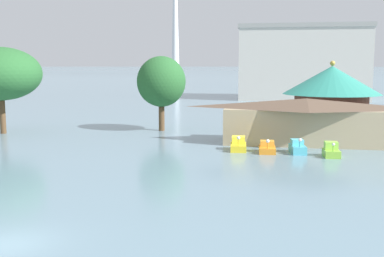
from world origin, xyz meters
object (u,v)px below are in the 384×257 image
pedal_boat_yellow (238,145)px  shoreline_tree_mid (161,82)px  green_roof_pavilion (331,92)px  pedal_boat_cyan (298,148)px  pedal_boat_lime (331,151)px  shoreline_tree_tall_left (0,74)px  background_building_block (302,62)px  boathouse (306,120)px  pedal_boat_orange (267,148)px

pedal_boat_yellow → shoreline_tree_mid: size_ratio=0.31×
green_roof_pavilion → pedal_boat_yellow: bearing=-118.1°
pedal_boat_cyan → pedal_boat_lime: pedal_boat_cyan is taller
shoreline_tree_tall_left → shoreline_tree_mid: bearing=17.2°
shoreline_tree_mid → background_building_block: 62.76m
boathouse → shoreline_tree_tall_left: bearing=178.0°
pedal_boat_yellow → pedal_boat_orange: bearing=71.1°
pedal_boat_cyan → boathouse: (1.09, 5.90, 1.99)m
pedal_boat_lime → pedal_boat_cyan: bearing=-117.2°
pedal_boat_orange → green_roof_pavilion: size_ratio=0.20×
boathouse → background_building_block: bearing=87.5°
pedal_boat_orange → pedal_boat_lime: bearing=76.9°
green_roof_pavilion → background_building_block: bearing=91.5°
pedal_boat_cyan → shoreline_tree_tall_left: (-35.11, 7.14, 6.75)m
pedal_boat_yellow → pedal_boat_lime: pedal_boat_yellow is taller
pedal_boat_yellow → pedal_boat_cyan: bearing=80.4°
background_building_block → shoreline_tree_mid: bearing=-109.1°
pedal_boat_yellow → boathouse: boathouse is taller
background_building_block → pedal_boat_yellow: bearing=-97.7°
pedal_boat_orange → pedal_boat_lime: 5.99m
pedal_boat_orange → green_roof_pavilion: green_roof_pavilion is taller
pedal_boat_cyan → pedal_boat_lime: (3.00, -1.31, 0.01)m
pedal_boat_yellow → boathouse: bearing=123.6°
pedal_boat_yellow → shoreline_tree_tall_left: size_ratio=0.28×
pedal_boat_yellow → green_roof_pavilion: bearing=147.2°
pedal_boat_cyan → green_roof_pavilion: bearing=157.0°
pedal_boat_yellow → shoreline_tree_mid: (-10.76, 12.43, 5.69)m
pedal_boat_cyan → boathouse: 6.32m
boathouse → pedal_boat_lime: bearing=-75.1°
pedal_boat_orange → background_building_block: 73.21m
boathouse → background_building_block: 66.65m
pedal_boat_lime → shoreline_tree_mid: shoreline_tree_mid is taller
shoreline_tree_tall_left → shoreline_tree_mid: shoreline_tree_tall_left is taller
pedal_boat_cyan → green_roof_pavilion: (5.30, 21.18, 4.16)m
green_roof_pavilion → background_building_block: (-1.32, 51.01, 3.97)m
green_roof_pavilion → shoreline_tree_tall_left: size_ratio=1.25×
pedal_boat_cyan → pedal_boat_lime: bearing=57.5°
shoreline_tree_tall_left → boathouse: bearing=-2.0°
pedal_boat_orange → boathouse: (3.97, 6.13, 2.07)m
pedal_boat_yellow → shoreline_tree_tall_left: shoreline_tree_tall_left is taller
green_roof_pavilion → boathouse: bearing=-105.4°
pedal_boat_orange → shoreline_tree_tall_left: 33.76m
pedal_boat_orange → shoreline_tree_tall_left: (-32.23, 7.37, 6.83)m
pedal_boat_yellow → pedal_boat_orange: (2.85, -0.72, -0.09)m
boathouse → green_roof_pavilion: (4.21, 15.29, 2.16)m
pedal_boat_lime → shoreline_tree_mid: bearing=-129.7°
pedal_boat_cyan → background_building_block: size_ratio=0.09×
pedal_boat_lime → green_roof_pavilion: size_ratio=0.17×
pedal_boat_yellow → shoreline_tree_mid: bearing=-143.9°
boathouse → shoreline_tree_tall_left: shoreline_tree_tall_left is taller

